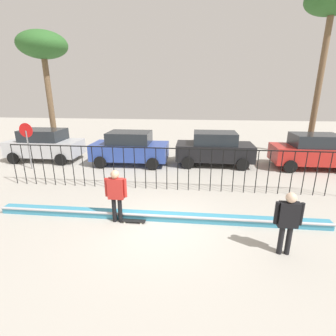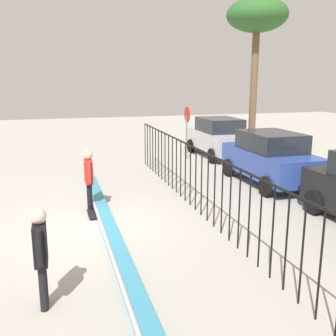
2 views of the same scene
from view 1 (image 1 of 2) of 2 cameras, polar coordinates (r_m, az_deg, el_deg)
The scene contains 13 objects.
ground_plane at distance 8.29m, azimuth -2.69°, elevation -12.88°, with size 60.00×60.00×0.00m, color #ADA89E.
bowl_coping_ledge at distance 8.58m, azimuth -2.28°, elevation -10.83°, with size 11.00×0.40×0.27m.
perimeter_fence at distance 10.68m, azimuth -0.27°, elevation 0.84°, with size 14.04×0.04×1.86m.
skateboarder at distance 8.22m, azimuth -11.70°, elevation -5.25°, with size 0.72×0.27×1.78m.
skateboard at distance 8.50m, azimuth -7.85°, elevation -11.75°, with size 0.80×0.20×0.07m.
camera_operator at distance 7.19m, azimuth 25.53°, elevation -10.21°, with size 0.71×0.26×1.75m.
parked_car_silver at distance 17.08m, azimuth -26.12°, elevation 4.76°, with size 4.30×2.12×1.90m.
parked_car_blue at distance 14.65m, azimuth -8.60°, elevation 4.52°, with size 4.30×2.12×1.90m.
parked_car_black at distance 14.63m, azimuth 10.44°, elevation 4.41°, with size 4.30×2.12×1.90m.
parked_car_red at distance 15.84m, azimuth 30.10°, elevation 3.32°, with size 4.30×2.12×1.90m.
stop_sign at distance 15.44m, azimuth -29.23°, elevation 5.60°, with size 0.76×0.07×2.50m.
palm_tree_tall at distance 19.49m, azimuth 33.20°, elevation 28.48°, with size 3.07×3.07×9.93m.
palm_tree_short at distance 18.93m, azimuth -26.47°, elevation 23.14°, with size 3.00×3.00×7.65m.
Camera 1 is at (1.14, -7.08, 4.17)m, focal length 26.93 mm.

